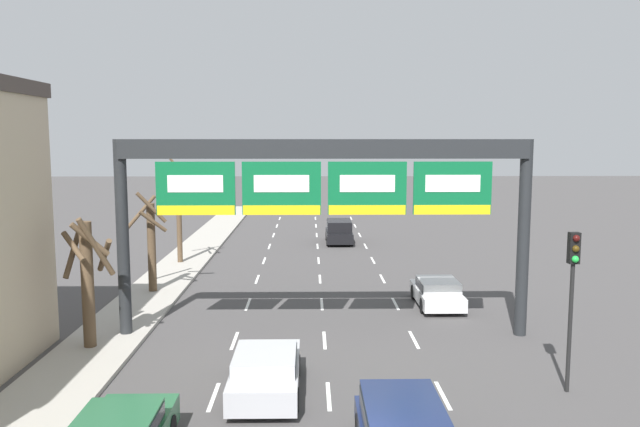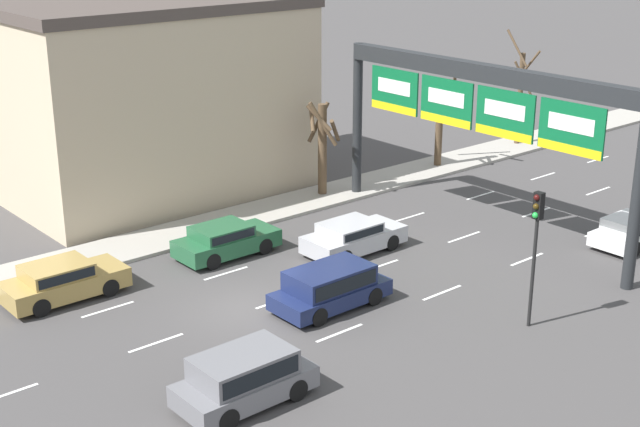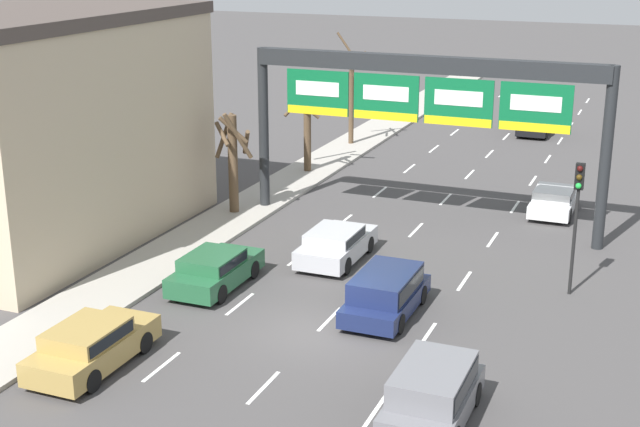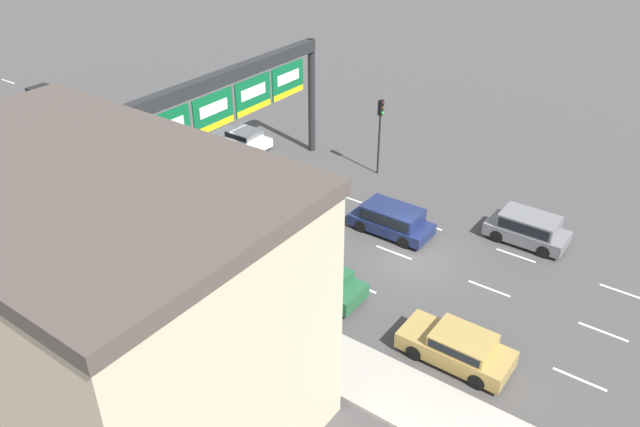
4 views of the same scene
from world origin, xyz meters
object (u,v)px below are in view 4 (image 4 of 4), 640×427
object	(u,v)px
suv_navy	(392,218)
car_green	(320,281)
tree_bare_closest	(135,219)
suv_black	(47,98)
sign_gantry	(230,97)
suv_grey	(528,227)
car_gold	(458,346)
car_silver	(288,224)
traffic_light_near_gantry	(380,122)
tree_bare_third	(36,172)
car_white	(243,137)

from	to	relation	value
suv_navy	car_green	bearing A→B (deg)	-179.50
tree_bare_closest	suv_black	bearing A→B (deg)	66.44
sign_gantry	suv_grey	xyz separation A→B (m)	(4.80, -15.41, -4.99)
suv_navy	car_green	size ratio (longest dim) A/B	1.02
car_gold	car_silver	size ratio (longest dim) A/B	1.01
traffic_light_near_gantry	sign_gantry	bearing A→B (deg)	142.94
car_silver	car_green	xyz separation A→B (m)	(-2.99, -4.20, 0.01)
sign_gantry	tree_bare_third	world-z (taller)	sign_gantry
tree_bare_closest	suv_navy	bearing A→B (deg)	-39.14
suv_grey	car_green	xyz separation A→B (m)	(-9.61, 5.95, -0.15)
traffic_light_near_gantry	tree_bare_third	bearing A→B (deg)	141.74
traffic_light_near_gantry	tree_bare_closest	size ratio (longest dim) A/B	1.02
sign_gantry	car_green	distance (m)	11.79
suv_navy	car_white	bearing A→B (deg)	75.38
suv_navy	suv_black	xyz separation A→B (m)	(-0.02, 30.21, 0.07)
car_silver	traffic_light_near_gantry	size ratio (longest dim) A/B	0.91
suv_grey	tree_bare_closest	world-z (taller)	tree_bare_closest
car_gold	traffic_light_near_gantry	distance (m)	16.57
car_green	tree_bare_third	world-z (taller)	tree_bare_third
car_white	suv_navy	distance (m)	13.94
sign_gantry	car_gold	bearing A→B (deg)	-107.54
car_white	car_gold	size ratio (longest dim) A/B	0.90
sign_gantry	car_white	world-z (taller)	sign_gantry
car_white	car_silver	bearing A→B (deg)	-126.41
tree_bare_closest	car_white	bearing A→B (deg)	22.76
car_gold	suv_black	bearing A→B (deg)	79.79
suv_black	tree_bare_third	xyz separation A→B (m)	(-9.55, -14.26, 1.82)
car_gold	tree_bare_closest	distance (m)	15.22
car_green	tree_bare_closest	bearing A→B (deg)	112.89
sign_gantry	car_white	xyz separation A→B (m)	(5.08, 4.09, -5.18)
traffic_light_near_gantry	suv_grey	bearing A→B (deg)	-102.21
car_green	suv_grey	bearing A→B (deg)	-31.78
traffic_light_near_gantry	suv_black	bearing A→B (deg)	101.81
car_silver	traffic_light_near_gantry	xyz separation A→B (m)	(8.81, -0.02, 2.66)
car_gold	car_green	world-z (taller)	car_gold
traffic_light_near_gantry	tree_bare_third	xyz separation A→B (m)	(-15.01, 11.84, -0.64)
sign_gantry	tree_bare_closest	size ratio (longest dim) A/B	3.28
suv_grey	tree_bare_closest	xyz separation A→B (m)	(-12.98, 13.94, 1.87)
suv_grey	car_silver	distance (m)	12.12
suv_grey	car_gold	world-z (taller)	suv_grey
sign_gantry	tree_bare_closest	world-z (taller)	sign_gantry
suv_black	suv_navy	bearing A→B (deg)	-89.95
car_silver	traffic_light_near_gantry	bearing A→B (deg)	-0.13
car_silver	car_white	bearing A→B (deg)	53.59
suv_navy	traffic_light_near_gantry	xyz separation A→B (m)	(5.43, 4.12, 2.53)
car_white	car_silver	xyz separation A→B (m)	(-6.89, -9.35, 0.04)
suv_grey	traffic_light_near_gantry	size ratio (longest dim) A/B	0.84
traffic_light_near_gantry	car_silver	bearing A→B (deg)	179.87
car_gold	car_green	distance (m)	6.81
car_green	tree_bare_closest	xyz separation A→B (m)	(-3.37, 7.98, 2.02)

